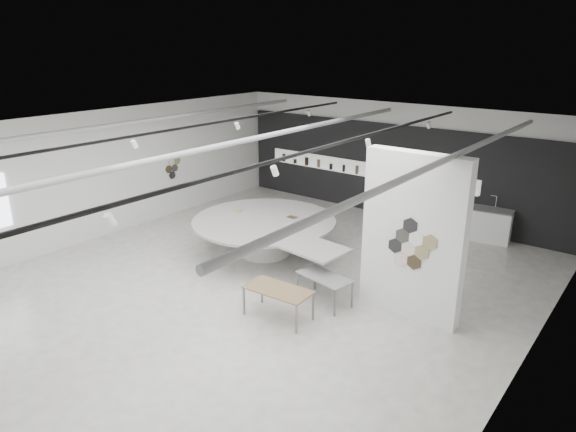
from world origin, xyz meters
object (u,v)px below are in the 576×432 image
Objects in this scene: sample_table_wood at (278,291)px; sample_table_stone at (324,279)px; display_island at (266,232)px; partition_column at (413,237)px; kitchen_counter at (481,223)px.

sample_table_stone is (0.40, 1.17, -0.03)m from sample_table_wood.
sample_table_wood is (2.46, -2.51, -0.03)m from display_island.
kitchen_counter is (-0.26, 5.52, -1.31)m from partition_column.
kitchen_counter is at bearing 92.68° from partition_column.
display_island reaches higher than sample_table_stone.
partition_column is 1.99× the size of kitchen_counter.
kitchen_counter is at bearing 54.42° from display_island.
partition_column reaches higher than display_island.
sample_table_wood reaches higher than sample_table_stone.
kitchen_counter reaches higher than display_island.
display_island is at bearing 155.01° from sample_table_stone.
display_island is at bearing -139.68° from kitchen_counter.
display_island is 3.56× the size of sample_table_wood.
partition_column is 2.22m from sample_table_stone.
sample_table_wood is at bearing -139.18° from partition_column.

